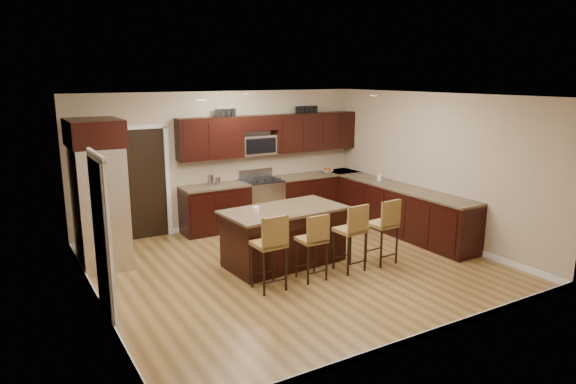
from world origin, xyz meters
TOP-DOWN VIEW (x-y plane):
  - floor at (0.00, 0.00)m, footprint 6.00×6.00m
  - ceiling at (0.00, 0.00)m, footprint 6.00×6.00m
  - wall_back at (0.00, 2.75)m, footprint 6.00×0.00m
  - wall_left at (-3.00, 0.00)m, footprint 0.00×5.50m
  - wall_right at (3.00, 0.00)m, footprint 0.00×5.50m
  - base_cabinets at (1.90, 1.45)m, footprint 4.02×3.96m
  - upper_cabinets at (1.04, 2.58)m, footprint 4.00×0.33m
  - range at (0.68, 2.45)m, footprint 0.76×0.64m
  - microwave at (0.68, 2.60)m, footprint 0.76×0.31m
  - doorway at (-1.65, 2.73)m, footprint 0.85×0.03m
  - pantry_door at (-2.98, -0.30)m, footprint 0.03×0.80m
  - letter_decor at (0.90, 2.58)m, footprint 2.20×0.03m
  - island at (-0.07, 0.24)m, footprint 2.02×1.16m
  - stool_left at (-0.78, -0.61)m, footprint 0.43×0.43m
  - stool_mid at (-0.05, -0.60)m, footprint 0.38×0.38m
  - stool_right at (0.66, -0.60)m, footprint 0.43×0.43m
  - refrigerator at (-2.62, 1.65)m, footprint 0.79×1.03m
  - floor_mat at (1.13, 1.93)m, footprint 1.04×0.80m
  - fruit_bowl at (2.30, 2.45)m, footprint 0.33×0.33m
  - soap_bottle at (2.70, 1.17)m, footprint 0.10×0.10m
  - canister_tall at (-0.43, 2.45)m, footprint 0.12×0.12m
  - canister_short at (-0.28, 2.45)m, footprint 0.11×0.11m
  - island_jar at (-0.57, 0.24)m, footprint 0.10×0.10m
  - stool_extra at (1.31, -0.60)m, footprint 0.43×0.43m

SIDE VIEW (x-z plane):
  - floor at x=0.00m, z-range 0.00..0.00m
  - floor_mat at x=1.13m, z-range 0.00..0.01m
  - island at x=-0.07m, z-range -0.03..0.89m
  - base_cabinets at x=1.90m, z-range 0.00..0.92m
  - range at x=0.68m, z-range -0.08..1.03m
  - stool_mid at x=-0.05m, z-range 0.13..1.15m
  - stool_right at x=0.66m, z-range 0.13..1.22m
  - stool_extra at x=1.31m, z-range 0.13..1.22m
  - stool_left at x=-0.78m, z-range 0.14..1.25m
  - fruit_bowl at x=2.30m, z-range 0.92..0.98m
  - island_jar at x=-0.57m, z-range 0.92..1.02m
  - canister_short at x=-0.28m, z-range 0.92..1.07m
  - soap_bottle at x=2.70m, z-range 0.92..1.09m
  - pantry_door at x=-2.98m, z-range 0.00..2.04m
  - canister_tall at x=-0.43m, z-range 0.92..1.14m
  - doorway at x=-1.65m, z-range 0.00..2.06m
  - refrigerator at x=-2.62m, z-range 0.02..2.37m
  - wall_back at x=0.00m, z-range -1.65..4.35m
  - wall_left at x=-3.00m, z-range -1.40..4.10m
  - wall_right at x=3.00m, z-range -1.40..4.10m
  - microwave at x=0.68m, z-range 1.42..1.82m
  - upper_cabinets at x=1.04m, z-range 1.44..2.24m
  - letter_decor at x=0.90m, z-range 2.22..2.37m
  - ceiling at x=0.00m, z-range 2.70..2.70m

